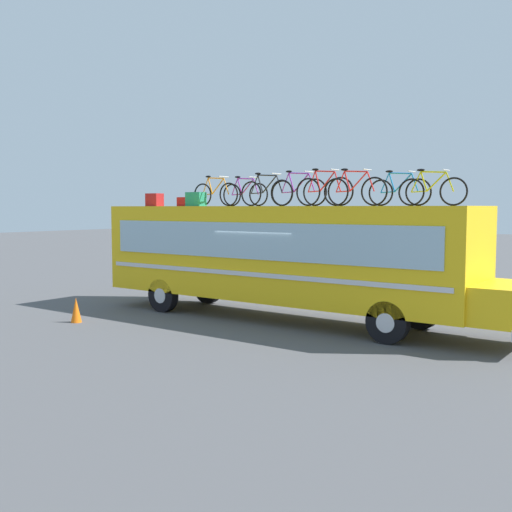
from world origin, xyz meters
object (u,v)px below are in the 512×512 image
rooftop_bicycle_7 (399,191)px  traffic_cone (76,310)px  luggage_bag_1 (155,200)px  rooftop_bicycle_3 (266,192)px  rooftop_bicycle_2 (245,193)px  rooftop_bicycle_5 (324,190)px  luggage_bag_3 (196,199)px  rooftop_bicycle_8 (432,190)px  luggage_bag_2 (187,202)px  rooftop_bicycle_4 (298,191)px  bus (282,254)px  rooftop_bicycle_1 (215,193)px  rooftop_bicycle_6 (355,190)px

rooftop_bicycle_7 → traffic_cone: 9.16m
luggage_bag_1 → rooftop_bicycle_7: (7.92, 0.68, 0.17)m
rooftop_bicycle_3 → traffic_cone: bearing=-138.4°
rooftop_bicycle_2 → rooftop_bicycle_5: (2.75, -0.24, 0.04)m
luggage_bag_3 → traffic_cone: bearing=-112.4°
luggage_bag_3 → rooftop_bicycle_8: rooftop_bicycle_8 is taller
luggage_bag_2 → rooftop_bicycle_7: size_ratio=0.34×
rooftop_bicycle_4 → rooftop_bicycle_5: 0.92m
luggage_bag_3 → rooftop_bicycle_7: bearing=6.2°
luggage_bag_1 → rooftop_bicycle_5: rooftop_bicycle_5 is taller
bus → traffic_cone: (-4.33, -3.65, -1.50)m
rooftop_bicycle_3 → rooftop_bicycle_4: bearing=7.9°
luggage_bag_2 → rooftop_bicycle_5: size_ratio=0.34×
luggage_bag_1 → luggage_bag_2: bearing=35.0°
luggage_bag_1 → rooftop_bicycle_8: size_ratio=0.30×
bus → luggage_bag_1: luggage_bag_1 is taller
rooftop_bicycle_2 → rooftop_bicycle_5: 2.76m
rooftop_bicycle_3 → rooftop_bicycle_7: bearing=8.9°
luggage_bag_1 → rooftop_bicycle_4: rooftop_bicycle_4 is taller
rooftop_bicycle_2 → rooftop_bicycle_3: bearing=-12.7°
bus → rooftop_bicycle_5: 2.27m
rooftop_bicycle_7 → bus: bearing=-173.1°
luggage_bag_1 → luggage_bag_2: 1.04m
luggage_bag_1 → rooftop_bicycle_5: (6.12, 0.08, 0.20)m
rooftop_bicycle_1 → rooftop_bicycle_6: bearing=-3.1°
rooftop_bicycle_2 → traffic_cone: 5.73m
luggage_bag_2 → rooftop_bicycle_3: (3.42, -0.48, 0.25)m
luggage_bag_2 → luggage_bag_1: bearing=-145.0°
luggage_bag_3 → rooftop_bicycle_3: 2.53m
rooftop_bicycle_5 → traffic_cone: (-5.77, -3.44, -3.24)m
luggage_bag_3 → rooftop_bicycle_6: size_ratio=0.32×
rooftop_bicycle_7 → traffic_cone: rooftop_bicycle_7 is taller
luggage_bag_3 → rooftop_bicycle_5: bearing=0.8°
luggage_bag_1 → rooftop_bicycle_7: 7.95m
luggage_bag_2 → rooftop_bicycle_1: (1.50, -0.39, 0.24)m
rooftop_bicycle_2 → rooftop_bicycle_4: bearing=-2.2°
rooftop_bicycle_5 → rooftop_bicycle_7: 1.90m
luggage_bag_1 → rooftop_bicycle_6: rooftop_bicycle_6 is taller
luggage_bag_3 → luggage_bag_2: bearing=147.0°
luggage_bag_1 → rooftop_bicycle_2: rooftop_bicycle_2 is taller
bus → luggage_bag_1: 4.94m
bus → rooftop_bicycle_1: 2.90m
rooftop_bicycle_6 → rooftop_bicycle_7: bearing=40.7°
luggage_bag_2 → rooftop_bicycle_4: size_ratio=0.32×
rooftop_bicycle_5 → rooftop_bicycle_4: bearing=169.5°
luggage_bag_2 → luggage_bag_3: luggage_bag_3 is taller
rooftop_bicycle_3 → rooftop_bicycle_8: size_ratio=1.05×
rooftop_bicycle_4 → rooftop_bicycle_3: bearing=-172.1°
rooftop_bicycle_2 → rooftop_bicycle_5: size_ratio=0.95×
luggage_bag_3 → luggage_bag_1: bearing=-179.6°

